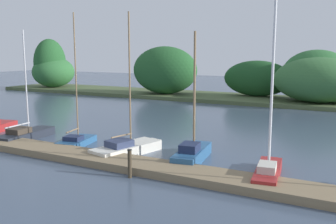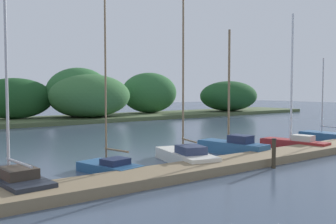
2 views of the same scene
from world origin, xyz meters
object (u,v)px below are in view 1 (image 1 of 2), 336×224
at_px(sailboat_2, 77,140).
at_px(sailboat_5, 268,168).
at_px(mooring_piling_1, 130,163).
at_px(sailboat_3, 128,147).
at_px(sailboat_4, 193,152).
at_px(sailboat_1, 27,134).

relative_size(sailboat_2, sailboat_5, 1.01).
bearing_deg(mooring_piling_1, sailboat_3, 125.07).
bearing_deg(sailboat_4, sailboat_5, -112.13).
bearing_deg(sailboat_1, sailboat_4, -91.98).
xyz_separation_m(sailboat_2, sailboat_3, (3.66, -0.24, 0.04)).
bearing_deg(sailboat_1, sailboat_5, -96.48).
distance_m(sailboat_2, sailboat_3, 3.67).
distance_m(sailboat_1, sailboat_3, 7.38).
bearing_deg(sailboat_5, sailboat_2, 78.70).
distance_m(sailboat_2, sailboat_4, 7.13).
relative_size(sailboat_3, sailboat_5, 0.99).
distance_m(sailboat_4, sailboat_5, 4.00).
height_order(sailboat_1, sailboat_4, sailboat_1).
relative_size(sailboat_2, mooring_piling_1, 6.02).
xyz_separation_m(sailboat_3, sailboat_4, (3.47, 0.50, 0.07)).
height_order(sailboat_1, sailboat_3, sailboat_3).
distance_m(sailboat_1, sailboat_4, 10.86).
height_order(sailboat_2, mooring_piling_1, sailboat_2).
xyz_separation_m(sailboat_4, sailboat_5, (3.88, -0.95, 0.01)).
height_order(sailboat_3, mooring_piling_1, sailboat_3).
distance_m(sailboat_3, sailboat_5, 7.36).
distance_m(sailboat_3, mooring_piling_1, 3.80).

